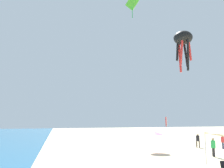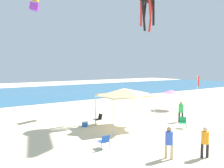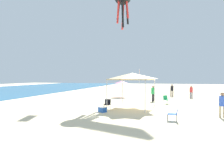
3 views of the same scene
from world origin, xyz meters
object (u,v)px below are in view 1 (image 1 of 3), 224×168
Objects in this scene: person_near_umbrella at (213,146)px; person_beachcomber at (198,139)px; kite_diamond_lime at (132,3)px; beach_umbrella at (155,133)px; banner_flag at (167,129)px; kite_octopus_black at (183,40)px; person_by_tent at (223,141)px.

person_near_umbrella is 1.04× the size of person_beachcomber.
kite_diamond_lime reaches higher than person_beachcomber.
kite_diamond_lime is (4.67, 6.29, 15.74)m from person_near_umbrella.
banner_flag is (1.58, -2.15, 0.31)m from beach_umbrella.
person_beachcomber is (0.78, -4.37, -1.28)m from banner_flag.
kite_diamond_lime is 8.78m from kite_octopus_black.
person_beachcomber is at bearing -108.03° from kite_octopus_black.
kite_octopus_black reaches higher than beach_umbrella.
banner_flag is 15.10m from kite_diamond_lime.
person_beachcomber is at bearing 106.52° from person_by_tent.
person_by_tent is (-0.83, -6.59, -1.34)m from banner_flag.
person_beachcomber reaches higher than person_by_tent.
person_by_tent is at bearing 1.93° from person_beachcomber.
person_by_tent is 0.55× the size of kite_diamond_lime.
kite_octopus_black is at bearing 177.94° from person_by_tent.
person_beachcomber is (2.35, -6.52, -0.97)m from beach_umbrella.
person_by_tent is at bearing -97.16° from banner_flag.
person_near_umbrella is at bearing -172.21° from person_by_tent.
beach_umbrella is 5.78m from person_near_umbrella.
person_near_umbrella is at bearing -144.20° from kite_octopus_black.
person_near_umbrella is at bearing -163.89° from kite_diamond_lime.
beach_umbrella is at bearing 147.29° from person_by_tent.
beach_umbrella is 7.00m from person_beachcomber.
kite_diamond_lime is at bearing -41.32° from kite_octopus_black.
person_near_umbrella is 10.28m from kite_octopus_black.
kite_octopus_black reaches higher than person_by_tent.
kite_diamond_lime is (-0.71, 4.20, 14.49)m from banner_flag.
banner_flag is at bearing 135.24° from person_by_tent.
kite_octopus_black reaches higher than person_beachcomber.
person_near_umbrella is 17.58m from kite_diamond_lime.
kite_diamond_lime reaches higher than banner_flag.
kite_diamond_lime reaches higher than person_by_tent.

